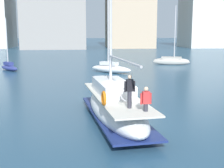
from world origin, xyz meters
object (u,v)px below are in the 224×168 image
object	(u,v)px
moored_catamaran	(111,68)
moored_cutter_left	(9,67)
moored_sloop_near	(171,60)
main_sailboat	(115,105)

from	to	relation	value
moored_catamaran	moored_cutter_left	bearing A→B (deg)	164.89
moored_sloop_near	moored_catamaran	xyz separation A→B (m)	(-10.09, -9.03, -0.02)
main_sailboat	moored_catamaran	world-z (taller)	main_sailboat
moored_catamaran	moored_sloop_near	bearing A→B (deg)	41.83
moored_sloop_near	moored_cutter_left	world-z (taller)	moored_sloop_near
main_sailboat	moored_sloop_near	world-z (taller)	main_sailboat
moored_sloop_near	moored_catamaran	size ratio (longest dim) A/B	0.93
main_sailboat	moored_cutter_left	bearing A→B (deg)	115.15
moored_sloop_near	moored_cutter_left	distance (m)	23.55
main_sailboat	moored_sloop_near	xyz separation A→B (m)	(11.66, 29.45, -0.26)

